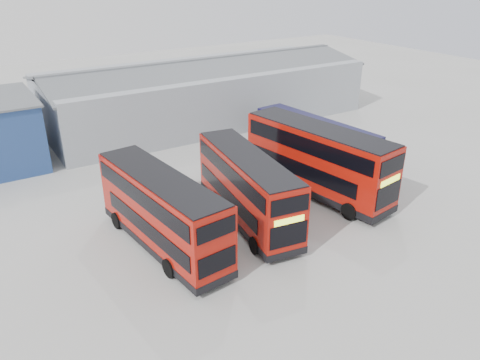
{
  "coord_description": "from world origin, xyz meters",
  "views": [
    {
      "loc": [
        -13.17,
        -19.86,
        13.92
      ],
      "look_at": [
        0.51,
        1.78,
        2.1
      ],
      "focal_mm": 35.0,
      "sensor_mm": 36.0,
      "label": 1
    }
  ],
  "objects_px": {
    "single_decker_blue": "(314,140)",
    "double_decker_centre": "(247,189)",
    "double_decker_left": "(162,213)",
    "maintenance_shed": "(205,92)",
    "double_decker_right": "(317,161)"
  },
  "relations": [
    {
      "from": "double_decker_centre",
      "to": "double_decker_right",
      "type": "relative_size",
      "value": 0.91
    },
    {
      "from": "maintenance_shed",
      "to": "double_decker_left",
      "type": "xyz_separation_m",
      "value": [
        -13.12,
        -19.48,
        -0.51
      ]
    },
    {
      "from": "double_decker_left",
      "to": "double_decker_centre",
      "type": "distance_m",
      "value": 5.38
    },
    {
      "from": "double_decker_left",
      "to": "double_decker_right",
      "type": "relative_size",
      "value": 0.92
    },
    {
      "from": "double_decker_left",
      "to": "single_decker_blue",
      "type": "xyz_separation_m",
      "value": [
        15.27,
        5.61,
        -0.6
      ]
    },
    {
      "from": "maintenance_shed",
      "to": "single_decker_blue",
      "type": "xyz_separation_m",
      "value": [
        2.15,
        -13.88,
        -1.11
      ]
    },
    {
      "from": "maintenance_shed",
      "to": "double_decker_centre",
      "type": "relative_size",
      "value": 3.04
    },
    {
      "from": "double_decker_left",
      "to": "maintenance_shed",
      "type": "bearing_deg",
      "value": -129.83
    },
    {
      "from": "double_decker_left",
      "to": "single_decker_blue",
      "type": "height_order",
      "value": "double_decker_left"
    },
    {
      "from": "double_decker_left",
      "to": "double_decker_right",
      "type": "xyz_separation_m",
      "value": [
        11.27,
        0.74,
        0.19
      ]
    },
    {
      "from": "single_decker_blue",
      "to": "double_decker_centre",
      "type": "bearing_deg",
      "value": 23.9
    },
    {
      "from": "single_decker_blue",
      "to": "maintenance_shed",
      "type": "bearing_deg",
      "value": -86.67
    },
    {
      "from": "maintenance_shed",
      "to": "double_decker_centre",
      "type": "distance_m",
      "value": 20.94
    },
    {
      "from": "double_decker_left",
      "to": "double_decker_centre",
      "type": "xyz_separation_m",
      "value": [
        5.38,
        0.03,
        -0.03
      ]
    },
    {
      "from": "double_decker_right",
      "to": "single_decker_blue",
      "type": "height_order",
      "value": "double_decker_right"
    }
  ]
}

